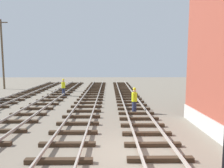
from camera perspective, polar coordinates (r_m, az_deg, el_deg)
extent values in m
plane|color=slate|center=(8.81, 4.43, -18.80)|extent=(80.00, 80.00, 0.00)
cube|color=#38281C|center=(8.34, 13.27, -19.77)|extent=(2.50, 0.24, 0.18)
cube|color=#38281C|center=(9.55, 11.22, -16.24)|extent=(2.50, 0.24, 0.18)
cube|color=#38281C|center=(10.79, 9.69, -13.50)|extent=(2.50, 0.24, 0.18)
cube|color=#38281C|center=(12.06, 8.50, -11.33)|extent=(2.50, 0.24, 0.18)
cube|color=#38281C|center=(13.35, 7.55, -9.57)|extent=(2.50, 0.24, 0.18)
cube|color=#38281C|center=(14.65, 6.78, -8.12)|extent=(2.50, 0.24, 0.18)
cube|color=#38281C|center=(15.96, 6.13, -6.90)|extent=(2.50, 0.24, 0.18)
cube|color=#38281C|center=(17.28, 5.59, -5.87)|extent=(2.50, 0.24, 0.18)
cube|color=#38281C|center=(18.61, 5.13, -4.99)|extent=(2.50, 0.24, 0.18)
cube|color=#38281C|center=(19.94, 4.73, -4.22)|extent=(2.50, 0.24, 0.18)
cube|color=#38281C|center=(21.27, 4.38, -3.55)|extent=(2.50, 0.24, 0.18)
cube|color=#38281C|center=(22.61, 4.07, -2.95)|extent=(2.50, 0.24, 0.18)
cube|color=#38281C|center=(23.95, 3.79, -2.43)|extent=(2.50, 0.24, 0.18)
cube|color=#38281C|center=(25.29, 3.55, -1.96)|extent=(2.50, 0.24, 0.18)
cube|color=#38281C|center=(26.63, 3.33, -1.54)|extent=(2.50, 0.24, 0.18)
cube|color=#38281C|center=(27.98, 3.13, -1.15)|extent=(2.50, 0.24, 0.18)
cube|color=#38281C|center=(29.32, 2.95, -0.81)|extent=(2.50, 0.24, 0.18)
cube|color=#38281C|center=(30.67, 2.79, -0.49)|extent=(2.50, 0.24, 0.18)
cube|color=#38281C|center=(32.02, 2.64, -0.20)|extent=(2.50, 0.24, 0.18)
cube|color=#38281C|center=(33.37, 2.50, 0.07)|extent=(2.50, 0.24, 0.18)
cube|color=#38281C|center=(34.72, 2.37, 0.31)|extent=(2.50, 0.24, 0.18)
cube|color=#9E9389|center=(8.75, 7.38, -17.21)|extent=(0.08, 54.44, 0.14)
cube|color=#9E9389|center=(9.06, 16.83, -16.59)|extent=(0.08, 54.44, 0.14)
cube|color=#38281C|center=(8.27, -14.58, -20.06)|extent=(2.50, 0.24, 0.18)
cube|color=#38281C|center=(9.61, -12.35, -16.12)|extent=(2.50, 0.24, 0.18)
cube|color=#38281C|center=(11.00, -10.74, -13.15)|extent=(2.50, 0.24, 0.18)
cube|color=#38281C|center=(12.41, -9.52, -10.84)|extent=(2.50, 0.24, 0.18)
cube|color=#38281C|center=(13.85, -8.56, -9.00)|extent=(2.50, 0.24, 0.18)
cube|color=#38281C|center=(15.30, -7.79, -7.51)|extent=(2.50, 0.24, 0.18)
cube|color=#38281C|center=(16.76, -7.16, -6.27)|extent=(2.50, 0.24, 0.18)
cube|color=#38281C|center=(18.23, -6.63, -5.24)|extent=(2.50, 0.24, 0.18)
cube|color=#38281C|center=(19.71, -6.18, -4.36)|extent=(2.50, 0.24, 0.18)
cube|color=#38281C|center=(21.19, -5.80, -3.60)|extent=(2.50, 0.24, 0.18)
cube|color=#38281C|center=(22.68, -5.47, -2.94)|extent=(2.50, 0.24, 0.18)
cube|color=#38281C|center=(24.17, -5.18, -2.36)|extent=(2.50, 0.24, 0.18)
cube|color=#38281C|center=(25.66, -4.92, -1.85)|extent=(2.50, 0.24, 0.18)
cube|color=#38281C|center=(27.15, -4.69, -1.39)|extent=(2.50, 0.24, 0.18)
cube|color=#38281C|center=(28.65, -4.48, -0.99)|extent=(2.50, 0.24, 0.18)
cube|color=#38281C|center=(30.14, -4.30, -0.62)|extent=(2.50, 0.24, 0.18)
cube|color=#38281C|center=(31.64, -4.13, -0.29)|extent=(2.50, 0.24, 0.18)
cube|color=#38281C|center=(33.14, -3.98, 0.02)|extent=(2.50, 0.24, 0.18)
cube|color=#38281C|center=(34.64, -3.84, 0.29)|extent=(2.50, 0.24, 0.18)
cube|color=#9E9389|center=(9.05, -18.05, -16.66)|extent=(0.08, 54.44, 0.14)
cube|color=#9E9389|center=(8.74, -8.57, -17.24)|extent=(0.08, 54.44, 0.14)
cube|color=#38281C|center=(12.45, -28.17, -11.47)|extent=(2.50, 0.24, 0.18)
cube|color=#38281C|center=(13.91, -24.92, -9.46)|extent=(2.50, 0.24, 0.18)
cube|color=#38281C|center=(15.42, -22.32, -7.82)|extent=(2.50, 0.24, 0.18)
cube|color=#38281C|center=(16.97, -20.21, -6.46)|extent=(2.50, 0.24, 0.18)
cube|color=#38281C|center=(18.55, -18.47, -5.33)|extent=(2.50, 0.24, 0.18)
cube|color=#38281C|center=(20.14, -17.00, -4.37)|extent=(2.50, 0.24, 0.18)
cube|color=#38281C|center=(21.75, -15.75, -3.55)|extent=(2.50, 0.24, 0.18)
cube|color=#38281C|center=(23.38, -14.68, -2.84)|extent=(2.50, 0.24, 0.18)
cube|color=#38281C|center=(25.01, -13.75, -2.22)|extent=(2.50, 0.24, 0.18)
cube|color=#38281C|center=(26.66, -12.93, -1.68)|extent=(2.50, 0.24, 0.18)
cube|color=#38281C|center=(28.31, -12.21, -1.20)|extent=(2.50, 0.24, 0.18)
cube|color=#38281C|center=(29.96, -11.57, -0.77)|extent=(2.50, 0.24, 0.18)
cube|color=#38281C|center=(31.62, -11.00, -0.39)|extent=(2.50, 0.24, 0.18)
cube|color=#38281C|center=(33.29, -10.48, -0.05)|extent=(2.50, 0.24, 0.18)
cube|color=#38281C|center=(34.95, -10.01, 0.26)|extent=(2.50, 0.24, 0.18)
cube|color=#38281C|center=(20.42, -28.19, -4.71)|extent=(2.50, 0.24, 0.18)
cube|color=#38281C|center=(21.75, -26.36, -3.98)|extent=(2.50, 0.24, 0.18)
cube|color=#38281C|center=(23.10, -24.75, -3.33)|extent=(2.50, 0.24, 0.18)
cube|color=#38281C|center=(24.47, -23.32, -2.75)|extent=(2.50, 0.24, 0.18)
cube|color=#38281C|center=(25.85, -22.04, -2.23)|extent=(2.50, 0.24, 0.18)
cube|color=#38281C|center=(27.25, -20.89, -1.76)|extent=(2.50, 0.24, 0.18)
cube|color=#38281C|center=(28.66, -19.86, -1.34)|extent=(2.50, 0.24, 0.18)
cube|color=#38281C|center=(30.08, -18.92, -0.96)|extent=(2.50, 0.24, 0.18)
cube|color=#38281C|center=(31.51, -18.07, -0.61)|extent=(2.50, 0.24, 0.18)
cube|color=#38281C|center=(32.95, -17.30, -0.30)|extent=(2.50, 0.24, 0.18)
cube|color=#38281C|center=(34.39, -16.58, 0.00)|extent=(2.50, 0.24, 0.18)
cube|color=#38281C|center=(35.84, -15.93, 0.26)|extent=(2.50, 0.24, 0.18)
cylinder|color=brown|center=(31.20, -28.25, 7.20)|extent=(0.24, 0.24, 9.22)
cube|color=#4C3D2D|center=(31.60, -28.66, 14.84)|extent=(1.80, 0.12, 0.12)
cylinder|color=#262D4C|center=(22.84, -13.37, -2.16)|extent=(0.32, 0.32, 0.85)
cylinder|color=yellow|center=(22.74, -13.41, -0.30)|extent=(0.40, 0.40, 0.65)
sphere|color=tan|center=(22.70, -13.44, 0.82)|extent=(0.24, 0.24, 0.24)
sphere|color=yellow|center=(22.69, -13.45, 1.17)|extent=(0.22, 0.22, 0.22)
cylinder|color=#262D4C|center=(15.01, 6.22, -6.44)|extent=(0.32, 0.32, 0.85)
cylinder|color=yellow|center=(14.87, 6.26, -3.62)|extent=(0.40, 0.40, 0.65)
sphere|color=tan|center=(14.80, 6.28, -1.92)|extent=(0.24, 0.24, 0.24)
sphere|color=yellow|center=(14.78, 6.29, -1.39)|extent=(0.22, 0.22, 0.22)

